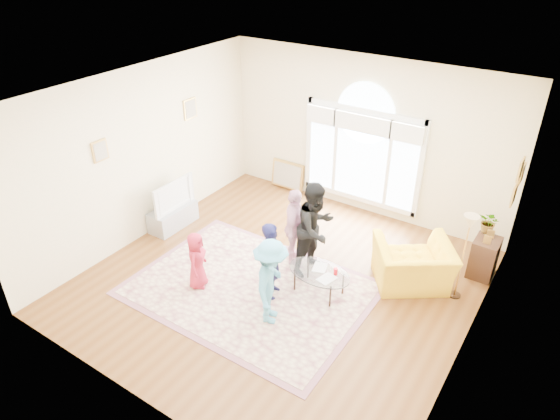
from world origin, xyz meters
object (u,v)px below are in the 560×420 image
Objects in this scene: tv_console at (173,217)px; coffee_table at (319,273)px; area_rug at (250,289)px; armchair at (413,265)px; television at (170,194)px.

coffee_table reaches higher than tv_console.
area_rug is 2.71m from armchair.
television is (0.01, 0.00, 0.51)m from tv_console.
armchair is (4.60, 0.83, -0.33)m from television.
tv_console is 4.69m from armchair.
television is 3.46m from coffee_table.
area_rug is 3.00× the size of armchair.
area_rug is 2.67m from television.
armchair is (4.61, 0.83, 0.18)m from tv_console.
television reaches higher than coffee_table.
armchair is (1.17, 1.05, -0.01)m from coffee_table.
coffee_table is (3.44, -0.21, -0.32)m from television.
area_rug is 3.50× the size of television.
armchair is at bearing 10.25° from tv_console.
tv_console is at bearing -24.91° from armchair.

